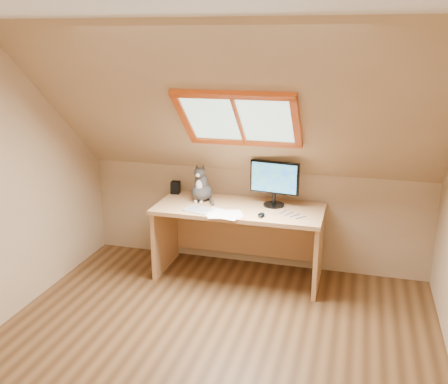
% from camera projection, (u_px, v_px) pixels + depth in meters
% --- Properties ---
extents(ground, '(3.50, 3.50, 0.00)m').
position_uv_depth(ground, '(204.00, 359.00, 3.68)').
color(ground, brown).
rests_on(ground, ground).
extents(room_shell, '(3.52, 3.52, 2.41)m').
position_uv_depth(room_shell, '(196.00, 175.00, 3.18)').
color(room_shell, tan).
rests_on(room_shell, ground).
extents(desk, '(1.60, 0.70, 0.73)m').
position_uv_depth(desk, '(240.00, 226.00, 4.89)').
color(desk, tan).
rests_on(desk, ground).
extents(monitor, '(0.47, 0.20, 0.44)m').
position_uv_depth(monitor, '(274.00, 181.00, 4.71)').
color(monitor, black).
rests_on(monitor, desk).
extents(cat, '(0.22, 0.26, 0.38)m').
position_uv_depth(cat, '(201.00, 187.00, 4.91)').
color(cat, '#453F3D').
rests_on(cat, desk).
extents(desk_speaker, '(0.10, 0.10, 0.13)m').
position_uv_depth(desk_speaker, '(175.00, 187.00, 5.16)').
color(desk_speaker, black).
rests_on(desk_speaker, desk).
extents(graphics_tablet, '(0.30, 0.24, 0.01)m').
position_uv_depth(graphics_tablet, '(199.00, 210.00, 4.66)').
color(graphics_tablet, '#B2B2B7').
rests_on(graphics_tablet, desk).
extents(mouse, '(0.06, 0.11, 0.03)m').
position_uv_depth(mouse, '(261.00, 215.00, 4.49)').
color(mouse, black).
rests_on(mouse, desk).
extents(papers, '(0.35, 0.30, 0.01)m').
position_uv_depth(papers, '(222.00, 214.00, 4.55)').
color(papers, white).
rests_on(papers, desk).
extents(cables, '(0.51, 0.26, 0.01)m').
position_uv_depth(cables, '(281.00, 214.00, 4.54)').
color(cables, silver).
rests_on(cables, desk).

